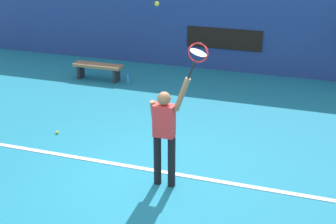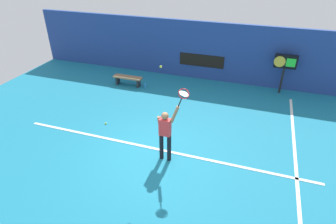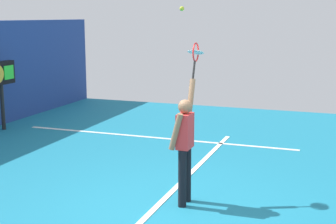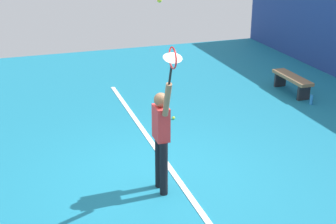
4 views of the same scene
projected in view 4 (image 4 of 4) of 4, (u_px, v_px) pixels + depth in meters
The scene contains 8 objects.
ground_plane at pixel (158, 178), 8.22m from camera, with size 18.00×18.00×0.00m, color teal.
court_baseline at pixel (175, 175), 8.31m from camera, with size 10.00×0.10×0.01m, color white.
tennis_player at pixel (161, 134), 7.49m from camera, with size 0.68×0.31×1.97m.
tennis_racket at pixel (172, 60), 6.54m from camera, with size 0.40×0.27×0.63m.
tennis_ball at pixel (159, 0), 6.84m from camera, with size 0.07×0.07×0.07m, color #CCE033.
court_bench at pixel (292, 80), 12.20m from camera, with size 1.40×0.36×0.45m.
water_bottle at pixel (311, 100), 11.50m from camera, with size 0.07×0.07×0.24m, color #338CD8.
spare_ball at pixel (174, 118), 10.66m from camera, with size 0.07×0.07×0.07m, color #CCE033.
Camera 4 is at (6.89, -2.13, 4.11)m, focal length 51.22 mm.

